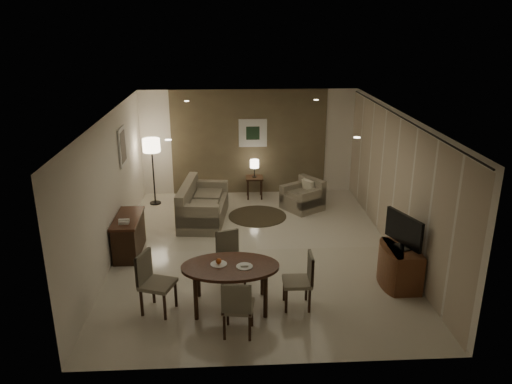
{
  "coord_description": "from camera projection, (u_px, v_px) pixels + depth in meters",
  "views": [
    {
      "loc": [
        -0.51,
        -8.99,
        4.38
      ],
      "look_at": [
        0.0,
        0.2,
        1.15
      ],
      "focal_mm": 35.0,
      "sensor_mm": 36.0,
      "label": 1
    }
  ],
  "objects": [
    {
      "name": "flat_tv",
      "position": [
        404.0,
        230.0,
        8.32
      ],
      "size": [
        0.36,
        0.85,
        0.6
      ],
      "primitive_type": null,
      "rotation": [
        0.0,
        0.0,
        0.35
      ],
      "color": "black",
      "rests_on": "tv_cabinet"
    },
    {
      "name": "chair_near",
      "position": [
        238.0,
        306.0,
        7.18
      ],
      "size": [
        0.5,
        0.5,
        0.91
      ],
      "primitive_type": null,
      "rotation": [
        0.0,
        0.0,
        3.01
      ],
      "color": "gray",
      "rests_on": "floor"
    },
    {
      "name": "dining_table",
      "position": [
        231.0,
        286.0,
        7.89
      ],
      "size": [
        1.54,
        0.96,
        0.72
      ],
      "primitive_type": null,
      "color": "#4C2618",
      "rests_on": "floor"
    },
    {
      "name": "plate_a",
      "position": [
        219.0,
        264.0,
        7.8
      ],
      "size": [
        0.26,
        0.26,
        0.02
      ],
      "primitive_type": "cylinder",
      "color": "white",
      "rests_on": "dining_table"
    },
    {
      "name": "fruit_apple",
      "position": [
        219.0,
        261.0,
        7.78
      ],
      "size": [
        0.09,
        0.09,
        0.09
      ],
      "primitive_type": "sphere",
      "color": "#B14514",
      "rests_on": "plate_a"
    },
    {
      "name": "downlight_fr",
      "position": [
        316.0,
        100.0,
        10.83
      ],
      "size": [
        0.1,
        0.1,
        0.01
      ],
      "primitive_type": "cylinder",
      "color": "white",
      "rests_on": "ceiling"
    },
    {
      "name": "chair_right",
      "position": [
        297.0,
        281.0,
        7.85
      ],
      "size": [
        0.45,
        0.45,
        0.91
      ],
      "primitive_type": null,
      "rotation": [
        0.0,
        0.0,
        -1.59
      ],
      "color": "gray",
      "rests_on": "floor"
    },
    {
      "name": "plate_b",
      "position": [
        244.0,
        266.0,
        7.73
      ],
      "size": [
        0.26,
        0.26,
        0.02
      ],
      "primitive_type": "cylinder",
      "color": "white",
      "rests_on": "dining_table"
    },
    {
      "name": "downlight_nr",
      "position": [
        357.0,
        138.0,
        7.44
      ],
      "size": [
        0.1,
        0.1,
        0.01
      ],
      "primitive_type": "cylinder",
      "color": "white",
      "rests_on": "ceiling"
    },
    {
      "name": "floor_lamp",
      "position": [
        153.0,
        172.0,
        12.15
      ],
      "size": [
        0.42,
        0.42,
        1.65
      ],
      "primitive_type": null,
      "color": "#FFE5B7",
      "rests_on": "floor"
    },
    {
      "name": "art_back_frame",
      "position": [
        253.0,
        133.0,
        12.69
      ],
      "size": [
        0.72,
        0.03,
        0.72
      ],
      "primitive_type": "cube",
      "color": "silver",
      "rests_on": "wall_back"
    },
    {
      "name": "art_left_canvas",
      "position": [
        123.0,
        147.0,
        10.33
      ],
      "size": [
        0.01,
        0.46,
        0.64
      ],
      "primitive_type": "cube",
      "color": "gray",
      "rests_on": "wall_left"
    },
    {
      "name": "table_lamp",
      "position": [
        254.0,
        168.0,
        12.58
      ],
      "size": [
        0.22,
        0.22,
        0.5
      ],
      "primitive_type": null,
      "color": "#FFEAC1",
      "rests_on": "side_table"
    },
    {
      "name": "art_back_canvas",
      "position": [
        253.0,
        133.0,
        12.67
      ],
      "size": [
        0.34,
        0.01,
        0.34
      ],
      "primitive_type": "cube",
      "color": "#1B311C",
      "rests_on": "wall_back"
    },
    {
      "name": "downlight_fl",
      "position": [
        187.0,
        101.0,
        10.68
      ],
      "size": [
        0.1,
        0.1,
        0.01
      ],
      "primitive_type": "cylinder",
      "color": "white",
      "rests_on": "ceiling"
    },
    {
      "name": "curtain_wall",
      "position": [
        395.0,
        185.0,
        9.65
      ],
      "size": [
        0.08,
        6.7,
        2.58
      ],
      "primitive_type": null,
      "color": "beige",
      "rests_on": "wall_right"
    },
    {
      "name": "side_table",
      "position": [
        254.0,
        187.0,
        12.75
      ],
      "size": [
        0.43,
        0.43,
        0.55
      ],
      "primitive_type": null,
      "color": "#311C10",
      "rests_on": "floor"
    },
    {
      "name": "taupe_accent",
      "position": [
        249.0,
        142.0,
        12.79
      ],
      "size": [
        3.96,
        0.03,
        2.7
      ],
      "primitive_type": "cube",
      "color": "brown",
      "rests_on": "wall_back"
    },
    {
      "name": "room_shell",
      "position": [
        255.0,
        179.0,
        9.88
      ],
      "size": [
        5.5,
        7.0,
        2.7
      ],
      "color": "beige",
      "rests_on": "ground"
    },
    {
      "name": "chair_left",
      "position": [
        158.0,
        283.0,
        7.71
      ],
      "size": [
        0.6,
        0.6,
        0.98
      ],
      "primitive_type": null,
      "rotation": [
        0.0,
        0.0,
        1.23
      ],
      "color": "gray",
      "rests_on": "floor"
    },
    {
      "name": "round_rug",
      "position": [
        257.0,
        216.0,
        11.62
      ],
      "size": [
        1.35,
        1.35,
        0.01
      ],
      "primitive_type": "cylinder",
      "color": "#473C27",
      "rests_on": "floor"
    },
    {
      "name": "napkin",
      "position": [
        244.0,
        265.0,
        7.72
      ],
      "size": [
        0.12,
        0.08,
        0.03
      ],
      "primitive_type": "cube",
      "color": "white",
      "rests_on": "plate_b"
    },
    {
      "name": "downlight_nl",
      "position": [
        168.0,
        140.0,
        7.29
      ],
      "size": [
        0.1,
        0.1,
        0.01
      ],
      "primitive_type": "cylinder",
      "color": "white",
      "rests_on": "ceiling"
    },
    {
      "name": "tv_cabinet",
      "position": [
        401.0,
        266.0,
        8.55
      ],
      "size": [
        0.48,
        0.9,
        0.7
      ],
      "primitive_type": null,
      "color": "brown",
      "rests_on": "floor"
    },
    {
      "name": "curtain_rod",
      "position": [
        401.0,
        117.0,
        9.22
      ],
      "size": [
        0.03,
        6.8,
        0.03
      ],
      "primitive_type": "cylinder",
      "rotation": [
        1.57,
        0.0,
        0.0
      ],
      "color": "black",
      "rests_on": "wall_right"
    },
    {
      "name": "sofa",
      "position": [
        204.0,
        202.0,
        11.25
      ],
      "size": [
        1.94,
        1.12,
        0.87
      ],
      "primitive_type": null,
      "rotation": [
        0.0,
        0.0,
        1.46
      ],
      "color": "gray",
      "rests_on": "floor"
    },
    {
      "name": "console_desk",
      "position": [
        129.0,
        235.0,
        9.69
      ],
      "size": [
        0.48,
        1.2,
        0.75
      ],
      "primitive_type": null,
      "color": "#4C2618",
      "rests_on": "floor"
    },
    {
      "name": "armchair",
      "position": [
        302.0,
        195.0,
        11.94
      ],
      "size": [
        1.1,
        1.11,
        0.73
      ],
      "primitive_type": null,
      "rotation": [
        0.0,
        0.0,
        -0.98
      ],
      "color": "gray",
      "rests_on": "floor"
    },
    {
      "name": "art_left_frame",
      "position": [
        122.0,
        147.0,
        10.33
      ],
      "size": [
        0.03,
        0.6,
        0.8
      ],
      "primitive_type": "cube",
      "color": "silver",
      "rests_on": "wall_left"
    },
    {
      "name": "chair_far",
      "position": [
        231.0,
        258.0,
        8.61
      ],
      "size": [
        0.55,
        0.55,
        0.89
      ],
      "primitive_type": null,
      "rotation": [
        0.0,
        0.0,
        0.34
      ],
      "color": "gray",
      "rests_on": "floor"
    },
    {
      "name": "telephone",
      "position": [
        124.0,
        221.0,
        9.27
      ],
      "size": [
        0.2,
        0.14,
        0.09
      ],
      "primitive_type": null,
      "color": "white",
      "rests_on": "console_desk"
    }
  ]
}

